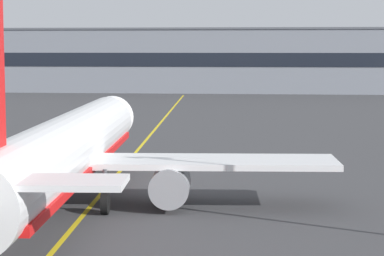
% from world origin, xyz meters
% --- Properties ---
extents(taxiway_centreline, '(11.46, 179.67, 0.01)m').
position_xyz_m(taxiway_centreline, '(0.00, 30.00, 0.00)').
color(taxiway_centreline, yellow).
rests_on(taxiway_centreline, ground).
extents(airliner_foreground, '(32.26, 41.52, 11.65)m').
position_xyz_m(airliner_foreground, '(-0.28, 11.78, 3.37)').
color(airliner_foreground, white).
rests_on(airliner_foreground, ground).
extents(safety_cone_by_nose_gear, '(0.44, 0.44, 0.55)m').
position_xyz_m(safety_cone_by_nose_gear, '(1.19, 27.81, 0.26)').
color(safety_cone_by_nose_gear, orange).
rests_on(safety_cone_by_nose_gear, ground).
extents(terminal_building, '(118.10, 12.40, 13.44)m').
position_xyz_m(terminal_building, '(9.76, 131.16, 6.73)').
color(terminal_building, gray).
rests_on(terminal_building, ground).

